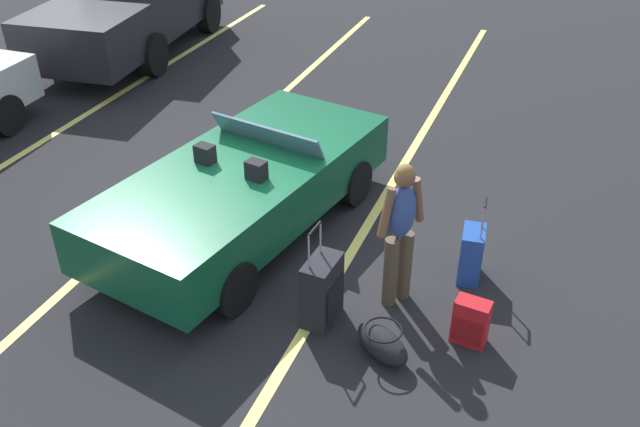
# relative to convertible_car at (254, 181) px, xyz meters

# --- Properties ---
(ground_plane) EXTENTS (80.00, 80.00, 0.00)m
(ground_plane) POSITION_rel_convertible_car_xyz_m (-0.21, 0.04, -0.59)
(ground_plane) COLOR black
(lot_line_near) EXTENTS (18.00, 0.12, 0.01)m
(lot_line_near) POSITION_rel_convertible_car_xyz_m (-0.21, -1.34, -0.59)
(lot_line_near) COLOR #EAE066
(lot_line_near) RESTS_ON ground_plane
(lot_line_mid) EXTENTS (18.00, 0.12, 0.01)m
(lot_line_mid) POSITION_rel_convertible_car_xyz_m (-0.21, 1.36, -0.59)
(lot_line_mid) COLOR #EAE066
(lot_line_mid) RESTS_ON ground_plane
(convertible_car) EXTENTS (4.39, 2.48, 1.24)m
(convertible_car) POSITION_rel_convertible_car_xyz_m (0.00, 0.00, 0.00)
(convertible_car) COLOR #0F4C2D
(convertible_car) RESTS_ON ground_plane
(suitcase_large_black) EXTENTS (0.50, 0.33, 1.12)m
(suitcase_large_black) POSITION_rel_convertible_car_xyz_m (-1.40, -1.44, -0.22)
(suitcase_large_black) COLOR black
(suitcase_large_black) RESTS_ON ground_plane
(suitcase_medium_bright) EXTENTS (0.43, 0.29, 1.01)m
(suitcase_medium_bright) POSITION_rel_convertible_car_xyz_m (-0.15, -2.72, -0.27)
(suitcase_medium_bright) COLOR #1E479E
(suitcase_medium_bright) RESTS_ON ground_plane
(suitcase_small_carryon) EXTENTS (0.25, 0.36, 0.50)m
(suitcase_small_carryon) POSITION_rel_convertible_car_xyz_m (-1.18, -2.91, -0.34)
(suitcase_small_carryon) COLOR red
(suitcase_small_carryon) RESTS_ON ground_plane
(duffel_bag) EXTENTS (0.59, 0.70, 0.34)m
(duffel_bag) POSITION_rel_convertible_car_xyz_m (-1.69, -2.17, -0.43)
(duffel_bag) COLOR black
(duffel_bag) RESTS_ON ground_plane
(traveler_person) EXTENTS (0.55, 0.40, 1.65)m
(traveler_person) POSITION_rel_convertible_car_xyz_m (-0.82, -2.06, 0.34)
(traveler_person) COLOR #4C3F2D
(traveler_person) RESTS_ON ground_plane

